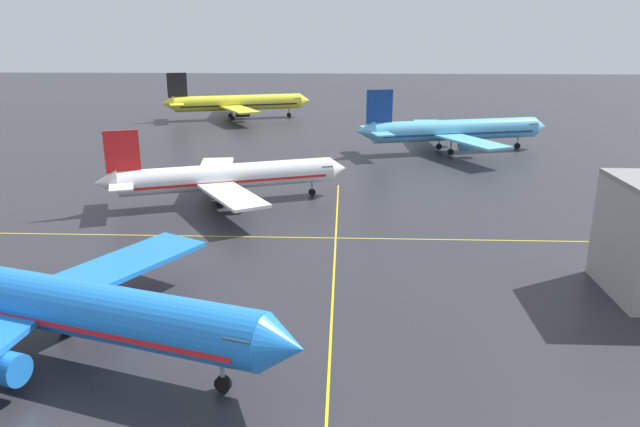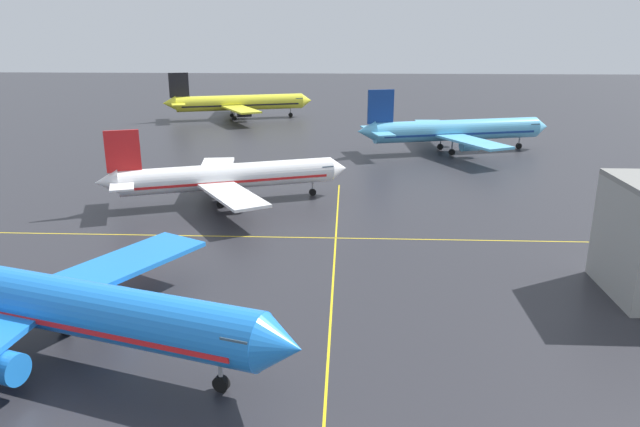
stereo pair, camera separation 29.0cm
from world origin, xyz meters
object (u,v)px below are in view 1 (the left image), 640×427
object	(u,v)px
airliner_front_gate	(48,303)
airliner_far_left_stand	(237,103)
airliner_second_row	(226,177)
airliner_third_row	(453,130)

from	to	relation	value
airliner_front_gate	airliner_far_left_stand	world-z (taller)	airliner_front_gate
airliner_second_row	airliner_third_row	world-z (taller)	airliner_third_row
airliner_front_gate	airliner_third_row	bearing A→B (deg)	61.34
airliner_front_gate	airliner_far_left_stand	xyz separation A→B (m)	(-7.48, 120.89, -0.00)
airliner_second_row	airliner_far_left_stand	bearing A→B (deg)	98.98
airliner_far_left_stand	airliner_second_row	bearing A→B (deg)	-81.02
airliner_second_row	airliner_third_row	bearing A→B (deg)	44.86
airliner_third_row	airliner_far_left_stand	size ratio (longest dim) A/B	1.01
airliner_third_row	airliner_front_gate	bearing A→B (deg)	-118.66
airliner_third_row	airliner_far_left_stand	distance (m)	65.87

